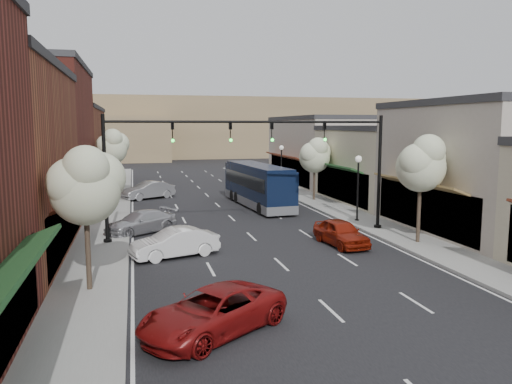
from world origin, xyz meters
TOP-DOWN VIEW (x-y plane):
  - ground at (0.00, 0.00)m, footprint 160.00×160.00m
  - sidewalk_left at (-8.40, 18.50)m, footprint 2.80×73.00m
  - sidewalk_right at (8.40, 18.50)m, footprint 2.80×73.00m
  - curb_left at (-7.00, 18.50)m, footprint 0.25×73.00m
  - curb_right at (7.00, 18.50)m, footprint 0.25×73.00m
  - bldg_left_midfar at (-14.24, 20.00)m, footprint 10.14×14.10m
  - bldg_left_far at (-14.22, 36.00)m, footprint 10.14×18.10m
  - bldg_right_midnear at (13.72, 6.00)m, footprint 9.14×12.10m
  - bldg_right_midfar at (13.70, 18.00)m, footprint 9.14×12.10m
  - bldg_right_far at (13.71, 32.00)m, footprint 9.14×16.10m
  - hill_far at (0.00, 90.00)m, footprint 120.00×30.00m
  - hill_near at (-25.00, 78.00)m, footprint 50.00×20.00m
  - signal_mast_right at (5.62, 8.00)m, footprint 8.22×0.46m
  - signal_mast_left at (-5.62, 8.00)m, footprint 8.22×0.46m
  - tree_right_near at (8.35, 3.94)m, footprint 2.85×2.65m
  - tree_right_far at (8.35, 19.94)m, footprint 2.85×2.65m
  - tree_left_near at (-8.25, -0.06)m, footprint 2.85×2.65m
  - tree_left_far at (-8.25, 25.94)m, footprint 2.85×2.65m
  - lamp_post_near at (7.80, 10.50)m, footprint 0.44×0.44m
  - lamp_post_far at (7.80, 28.00)m, footprint 0.44×0.44m
  - coach_bus at (3.00, 18.54)m, footprint 3.27×11.04m
  - red_hatchback at (4.17, 4.81)m, footprint 2.05×4.24m
  - parked_car_a at (-4.27, -4.89)m, footprint 5.39×4.71m
  - parked_car_b at (-4.67, 4.52)m, footprint 4.53×2.68m
  - parked_car_c at (-6.20, 10.55)m, footprint 4.83×4.11m
  - parked_car_e at (-5.31, 24.82)m, footprint 4.84×3.63m

SIDE VIEW (x-z plane):
  - ground at x=0.00m, z-range 0.00..0.00m
  - curb_left at x=-7.00m, z-range -0.01..0.16m
  - curb_right at x=7.00m, z-range -0.01..0.16m
  - sidewalk_left at x=-8.40m, z-range 0.00..0.15m
  - sidewalk_right at x=8.40m, z-range 0.00..0.15m
  - parked_car_c at x=-6.20m, z-range 0.00..1.33m
  - parked_car_a at x=-4.27m, z-range 0.00..1.38m
  - red_hatchback at x=4.17m, z-range 0.00..1.39m
  - parked_car_b at x=-4.67m, z-range 0.00..1.41m
  - parked_car_e at x=-5.31m, z-range 0.00..1.52m
  - coach_bus at x=3.00m, z-range 0.08..3.41m
  - lamp_post_near at x=7.80m, z-range 0.79..5.23m
  - lamp_post_far at x=7.80m, z-range 0.79..5.23m
  - bldg_right_midfar at x=13.70m, z-range -0.03..6.37m
  - bldg_right_far at x=13.71m, z-range -0.04..7.36m
  - bldg_right_midnear at x=13.72m, z-range -0.04..7.86m
  - tree_right_far at x=8.35m, z-range 1.28..6.70m
  - hill_near at x=-25.00m, z-range 0.00..8.00m
  - bldg_left_far at x=-14.22m, z-range -0.04..8.36m
  - tree_left_near at x=-8.25m, z-range 1.38..7.07m
  - tree_right_near at x=8.35m, z-range 1.47..7.43m
  - tree_left_far at x=-8.25m, z-range 1.54..7.67m
  - signal_mast_right at x=5.62m, z-range 1.12..8.12m
  - signal_mast_left at x=-5.62m, z-range 1.12..8.12m
  - bldg_left_midfar at x=-14.24m, z-range -0.05..10.85m
  - hill_far at x=0.00m, z-range 0.00..12.00m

